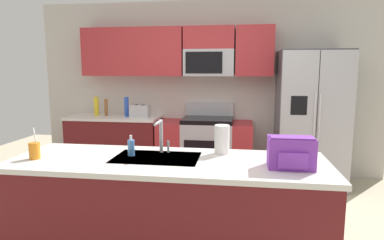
# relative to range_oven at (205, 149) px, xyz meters

# --- Properties ---
(ground_plane) EXTENTS (9.00, 9.00, 0.00)m
(ground_plane) POSITION_rel_range_oven_xyz_m (-0.00, -1.80, -0.44)
(ground_plane) COLOR beige
(ground_plane) RESTS_ON ground
(kitchen_wall_unit) EXTENTS (5.20, 0.43, 2.60)m
(kitchen_wall_unit) POSITION_rel_range_oven_xyz_m (-0.15, 0.28, 1.03)
(kitchen_wall_unit) COLOR beige
(kitchen_wall_unit) RESTS_ON ground
(back_counter) EXTENTS (1.38, 0.63, 0.90)m
(back_counter) POSITION_rel_range_oven_xyz_m (-1.38, -0.00, 0.01)
(back_counter) COLOR maroon
(back_counter) RESTS_ON ground
(range_oven) EXTENTS (1.36, 0.61, 1.10)m
(range_oven) POSITION_rel_range_oven_xyz_m (0.00, 0.00, 0.00)
(range_oven) COLOR #B7BABF
(range_oven) RESTS_ON ground
(refrigerator) EXTENTS (0.90, 0.76, 1.85)m
(refrigerator) POSITION_rel_range_oven_xyz_m (1.45, -0.07, 0.48)
(refrigerator) COLOR #4C4F54
(refrigerator) RESTS_ON ground
(island_counter) EXTENTS (2.47, 0.83, 0.90)m
(island_counter) POSITION_rel_range_oven_xyz_m (-0.06, -2.28, 0.01)
(island_counter) COLOR maroon
(island_counter) RESTS_ON ground
(toaster) EXTENTS (0.28, 0.16, 0.18)m
(toaster) POSITION_rel_range_oven_xyz_m (-0.96, -0.05, 0.55)
(toaster) COLOR #B7BABF
(toaster) RESTS_ON back_counter
(pepper_mill) EXTENTS (0.05, 0.05, 0.26)m
(pepper_mill) POSITION_rel_range_oven_xyz_m (-1.50, -0.00, 0.58)
(pepper_mill) COLOR brown
(pepper_mill) RESTS_ON back_counter
(bottle_blue) EXTENTS (0.07, 0.07, 0.29)m
(bottle_blue) POSITION_rel_range_oven_xyz_m (-1.18, -0.01, 0.60)
(bottle_blue) COLOR blue
(bottle_blue) RESTS_ON back_counter
(bottle_yellow) EXTENTS (0.08, 0.08, 0.28)m
(bottle_yellow) POSITION_rel_range_oven_xyz_m (-1.67, 0.03, 0.60)
(bottle_yellow) COLOR yellow
(bottle_yellow) RESTS_ON back_counter
(sink_faucet) EXTENTS (0.09, 0.21, 0.28)m
(sink_faucet) POSITION_rel_range_oven_xyz_m (-0.15, -2.09, 0.62)
(sink_faucet) COLOR #B7BABF
(sink_faucet) RESTS_ON island_counter
(drink_cup_orange) EXTENTS (0.08, 0.08, 0.25)m
(drink_cup_orange) POSITION_rel_range_oven_xyz_m (-1.09, -2.41, 0.52)
(drink_cup_orange) COLOR orange
(drink_cup_orange) RESTS_ON island_counter
(soap_dispenser) EXTENTS (0.06, 0.06, 0.17)m
(soap_dispenser) POSITION_rel_range_oven_xyz_m (-0.37, -2.21, 0.53)
(soap_dispenser) COLOR #4C8CD8
(soap_dispenser) RESTS_ON island_counter
(paper_towel_roll) EXTENTS (0.12, 0.12, 0.24)m
(paper_towel_roll) POSITION_rel_range_oven_xyz_m (0.35, -2.03, 0.58)
(paper_towel_roll) COLOR white
(paper_towel_roll) RESTS_ON island_counter
(backpack) EXTENTS (0.32, 0.22, 0.23)m
(backpack) POSITION_rel_range_oven_xyz_m (0.86, -2.37, 0.57)
(backpack) COLOR purple
(backpack) RESTS_ON island_counter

